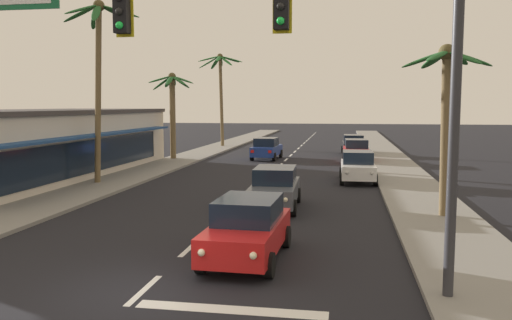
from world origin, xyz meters
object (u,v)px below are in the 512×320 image
(sedan_oncoming_far, at_px, (267,148))
(storefront_strip_left, at_px, (32,145))
(traffic_signal_mast, at_px, (293,46))
(sedan_lead_at_stop_bar, at_px, (248,228))
(palm_left_second, at_px, (98,53))
(sedan_third_in_queue, at_px, (275,188))
(palm_left_farthest, at_px, (221,78))
(sedan_parked_far_kerb, at_px, (356,150))
(sedan_parked_nearest_kerb, at_px, (358,166))
(palm_left_third, at_px, (172,101))
(sedan_parked_mid_kerb, at_px, (353,145))
(palm_right_second, at_px, (446,93))

(sedan_oncoming_far, relative_size, storefront_strip_left, 0.20)
(traffic_signal_mast, distance_m, storefront_strip_left, 22.99)
(sedan_lead_at_stop_bar, bearing_deg, palm_left_second, 130.15)
(traffic_signal_mast, xyz_separation_m, sedan_third_in_queue, (-1.64, 9.57, -4.59))
(palm_left_second, distance_m, palm_left_farthest, 25.63)
(palm_left_second, bearing_deg, palm_left_farthest, 89.31)
(sedan_oncoming_far, height_order, sedan_parked_far_kerb, same)
(sedan_parked_nearest_kerb, bearing_deg, sedan_lead_at_stop_bar, -102.07)
(palm_left_second, xyz_separation_m, palm_left_third, (-0.40, 12.82, -2.37))
(traffic_signal_mast, height_order, sedan_parked_far_kerb, traffic_signal_mast)
(palm_left_second, bearing_deg, sedan_parked_mid_kerb, 56.00)
(sedan_parked_mid_kerb, distance_m, palm_left_third, 15.79)
(palm_left_second, relative_size, palm_left_farthest, 1.03)
(storefront_strip_left, bearing_deg, palm_right_second, -18.68)
(sedan_third_in_queue, bearing_deg, traffic_signal_mast, -80.24)
(sedan_parked_nearest_kerb, distance_m, storefront_strip_left, 18.40)
(traffic_signal_mast, bearing_deg, sedan_parked_far_kerb, 85.96)
(storefront_strip_left, bearing_deg, sedan_parked_mid_kerb, 45.03)
(sedan_third_in_queue, xyz_separation_m, palm_left_farthest, (-9.51, 30.32, 6.07))
(sedan_parked_nearest_kerb, bearing_deg, palm_left_second, -165.26)
(sedan_oncoming_far, xyz_separation_m, palm_left_farthest, (-6.29, 11.00, 6.07))
(sedan_third_in_queue, distance_m, sedan_oncoming_far, 19.59)
(sedan_third_in_queue, distance_m, sedan_parked_mid_kerb, 24.69)
(traffic_signal_mast, height_order, sedan_parked_mid_kerb, traffic_signal_mast)
(sedan_lead_at_stop_bar, relative_size, palm_left_third, 0.68)
(sedan_parked_mid_kerb, xyz_separation_m, palm_right_second, (2.87, -25.42, 3.79))
(palm_left_farthest, distance_m, storefront_strip_left, 25.21)
(sedan_third_in_queue, xyz_separation_m, sedan_parked_far_kerb, (3.63, 18.49, 0.00))
(palm_left_farthest, xyz_separation_m, palm_right_second, (15.88, -31.30, -2.28))
(palm_left_second, relative_size, storefront_strip_left, 0.41)
(palm_right_second, distance_m, storefront_strip_left, 22.46)
(sedan_parked_mid_kerb, bearing_deg, traffic_signal_mast, -93.12)
(sedan_third_in_queue, relative_size, sedan_parked_mid_kerb, 1.00)
(sedan_lead_at_stop_bar, relative_size, sedan_parked_nearest_kerb, 1.00)
(sedan_parked_nearest_kerb, relative_size, storefront_strip_left, 0.19)
(palm_left_second, xyz_separation_m, palm_left_farthest, (0.31, 25.62, 0.03))
(palm_left_second, height_order, palm_right_second, palm_left_second)
(sedan_parked_far_kerb, bearing_deg, sedan_parked_mid_kerb, 91.24)
(traffic_signal_mast, relative_size, sedan_oncoming_far, 2.42)
(sedan_parked_mid_kerb, height_order, palm_left_farthest, palm_left_farthest)
(sedan_lead_at_stop_bar, bearing_deg, palm_left_third, 112.88)
(sedan_oncoming_far, relative_size, sedan_parked_nearest_kerb, 1.01)
(sedan_lead_at_stop_bar, xyz_separation_m, sedan_parked_nearest_kerb, (3.29, 15.39, 0.00))
(traffic_signal_mast, height_order, palm_left_farthest, palm_left_farthest)
(sedan_parked_nearest_kerb, distance_m, palm_left_second, 15.03)
(sedan_parked_mid_kerb, distance_m, palm_left_farthest, 15.51)
(palm_left_farthest, bearing_deg, sedan_third_in_queue, -72.59)
(palm_right_second, relative_size, storefront_strip_left, 0.28)
(palm_left_second, bearing_deg, traffic_signal_mast, -51.22)
(traffic_signal_mast, bearing_deg, storefront_strip_left, 136.19)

